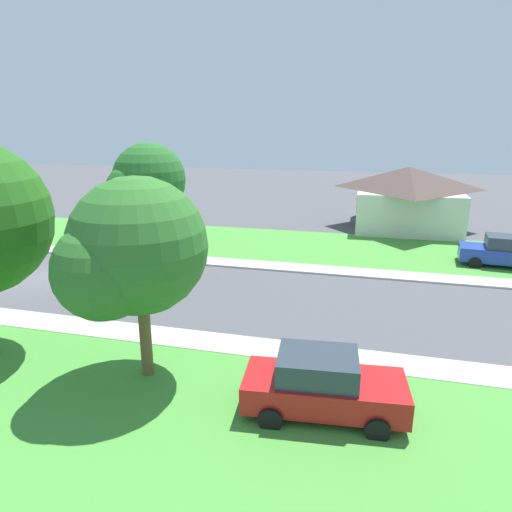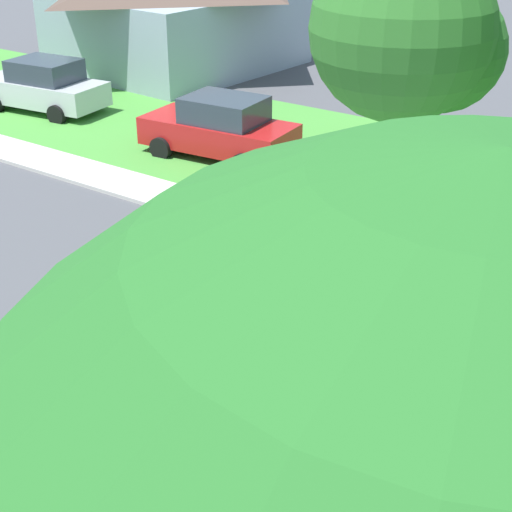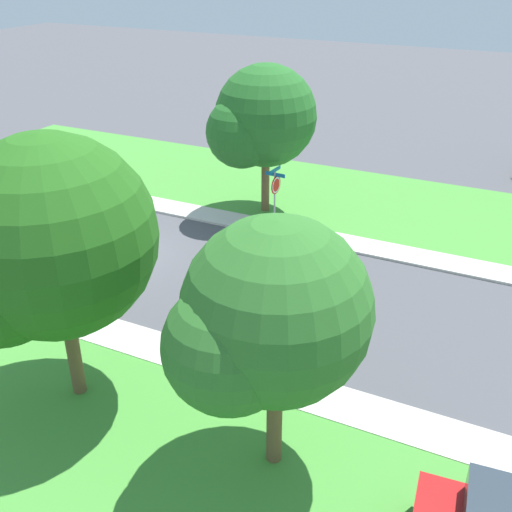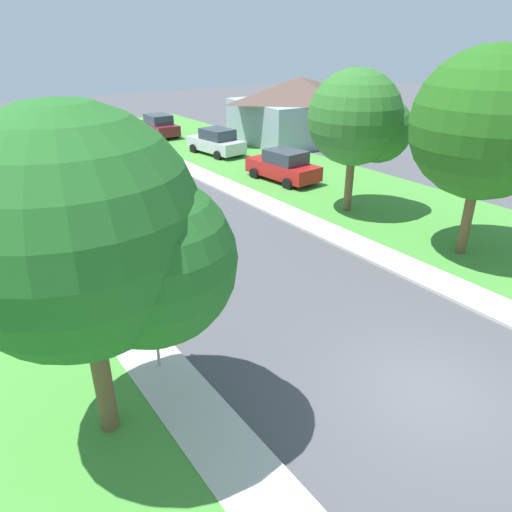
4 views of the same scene
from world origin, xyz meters
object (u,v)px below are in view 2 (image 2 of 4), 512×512
object	(u,v)px
car_red_across_road	(220,128)
tree_across_left	(413,35)
car_silver_near_corner	(44,86)
house_right_setback	(178,7)

from	to	relation	value
car_red_across_road	tree_across_left	bearing A→B (deg)	-93.69
car_silver_near_corner	car_red_across_road	xyz separation A→B (m)	(-0.26, -7.53, 0.00)
car_silver_near_corner	car_red_across_road	bearing A→B (deg)	-91.94
car_silver_near_corner	car_red_across_road	world-z (taller)	same
car_red_across_road	tree_across_left	size ratio (longest dim) A/B	0.71
car_silver_near_corner	car_red_across_road	size ratio (longest dim) A/B	1.01
tree_across_left	house_right_setback	xyz separation A→B (m)	(8.17, 13.71, -1.69)
car_red_across_road	tree_across_left	distance (m)	6.47
car_silver_near_corner	house_right_setback	xyz separation A→B (m)	(7.56, 0.56, 1.50)
tree_across_left	house_right_setback	world-z (taller)	tree_across_left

